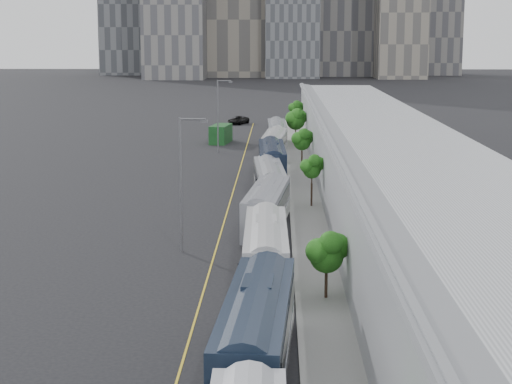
{
  "coord_description": "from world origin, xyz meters",
  "views": [
    {
      "loc": [
        2.99,
        -16.63,
        15.11
      ],
      "look_at": [
        1.22,
        50.12,
        3.0
      ],
      "focal_mm": 60.0,
      "sensor_mm": 36.0,
      "label": 1
    }
  ],
  "objects_px": {
    "bus_3": "(267,212)",
    "bus_7": "(277,135)",
    "bus_5": "(272,164)",
    "street_lamp_near": "(183,176)",
    "bus_2": "(266,257)",
    "bus_4": "(269,184)",
    "bus_1": "(257,341)",
    "shipping_container": "(221,134)",
    "street_lamp_far": "(219,111)",
    "suv": "(238,120)",
    "bus_6": "(275,147)"
  },
  "relations": [
    {
      "from": "bus_2",
      "to": "suv",
      "type": "relative_size",
      "value": 2.57
    },
    {
      "from": "bus_2",
      "to": "bus_3",
      "type": "xyz_separation_m",
      "value": [
        -0.13,
        14.33,
        -0.05
      ]
    },
    {
      "from": "bus_3",
      "to": "bus_5",
      "type": "bearing_deg",
      "value": 95.17
    },
    {
      "from": "bus_3",
      "to": "bus_6",
      "type": "xyz_separation_m",
      "value": [
        0.41,
        41.06,
        -0.06
      ]
    },
    {
      "from": "street_lamp_far",
      "to": "suv",
      "type": "xyz_separation_m",
      "value": [
        0.73,
        37.65,
        -4.78
      ]
    },
    {
      "from": "bus_1",
      "to": "bus_6",
      "type": "height_order",
      "value": "bus_1"
    },
    {
      "from": "bus_3",
      "to": "bus_7",
      "type": "xyz_separation_m",
      "value": [
        0.68,
        54.06,
        -0.06
      ]
    },
    {
      "from": "street_lamp_far",
      "to": "suv",
      "type": "distance_m",
      "value": 37.95
    },
    {
      "from": "suv",
      "to": "bus_6",
      "type": "bearing_deg",
      "value": -59.24
    },
    {
      "from": "bus_1",
      "to": "suv",
      "type": "relative_size",
      "value": 2.76
    },
    {
      "from": "bus_7",
      "to": "shipping_container",
      "type": "xyz_separation_m",
      "value": [
        -8.16,
        3.01,
        -0.2
      ]
    },
    {
      "from": "bus_6",
      "to": "street_lamp_near",
      "type": "height_order",
      "value": "street_lamp_near"
    },
    {
      "from": "bus_1",
      "to": "bus_4",
      "type": "bearing_deg",
      "value": 93.08
    },
    {
      "from": "bus_4",
      "to": "bus_7",
      "type": "relative_size",
      "value": 1.02
    },
    {
      "from": "bus_5",
      "to": "street_lamp_far",
      "type": "height_order",
      "value": "street_lamp_far"
    },
    {
      "from": "bus_3",
      "to": "bus_7",
      "type": "distance_m",
      "value": 54.06
    },
    {
      "from": "bus_3",
      "to": "bus_7",
      "type": "relative_size",
      "value": 1.05
    },
    {
      "from": "bus_4",
      "to": "shipping_container",
      "type": "distance_m",
      "value": 44.81
    },
    {
      "from": "bus_2",
      "to": "bus_5",
      "type": "xyz_separation_m",
      "value": [
        0.06,
        39.12,
        0.05
      ]
    },
    {
      "from": "bus_2",
      "to": "bus_3",
      "type": "relative_size",
      "value": 1.02
    },
    {
      "from": "bus_3",
      "to": "street_lamp_far",
      "type": "height_order",
      "value": "street_lamp_far"
    },
    {
      "from": "bus_1",
      "to": "bus_6",
      "type": "relative_size",
      "value": 1.14
    },
    {
      "from": "bus_5",
      "to": "street_lamp_near",
      "type": "xyz_separation_m",
      "value": [
        -6.0,
        -31.65,
        3.84
      ]
    },
    {
      "from": "street_lamp_far",
      "to": "bus_5",
      "type": "bearing_deg",
      "value": -71.95
    },
    {
      "from": "bus_5",
      "to": "street_lamp_far",
      "type": "distance_m",
      "value": 23.46
    },
    {
      "from": "bus_3",
      "to": "bus_7",
      "type": "height_order",
      "value": "bus_3"
    },
    {
      "from": "bus_6",
      "to": "shipping_container",
      "type": "xyz_separation_m",
      "value": [
        -7.89,
        16.01,
        -0.19
      ]
    },
    {
      "from": "bus_5",
      "to": "bus_4",
      "type": "bearing_deg",
      "value": -92.54
    },
    {
      "from": "bus_1",
      "to": "bus_3",
      "type": "xyz_separation_m",
      "value": [
        0.04,
        29.61,
        -0.16
      ]
    },
    {
      "from": "shipping_container",
      "to": "bus_5",
      "type": "bearing_deg",
      "value": -68.52
    },
    {
      "from": "suv",
      "to": "street_lamp_near",
      "type": "bearing_deg",
      "value": -67.69
    },
    {
      "from": "bus_1",
      "to": "bus_2",
      "type": "xyz_separation_m",
      "value": [
        0.17,
        15.27,
        -0.11
      ]
    },
    {
      "from": "bus_5",
      "to": "bus_6",
      "type": "distance_m",
      "value": 16.28
    },
    {
      "from": "bus_5",
      "to": "suv",
      "type": "xyz_separation_m",
      "value": [
        -6.44,
        59.65,
        -0.96
      ]
    },
    {
      "from": "bus_4",
      "to": "street_lamp_near",
      "type": "height_order",
      "value": "street_lamp_near"
    },
    {
      "from": "bus_2",
      "to": "bus_3",
      "type": "distance_m",
      "value": 14.33
    },
    {
      "from": "bus_4",
      "to": "bus_6",
      "type": "relative_size",
      "value": 1.01
    },
    {
      "from": "bus_4",
      "to": "street_lamp_near",
      "type": "relative_size",
      "value": 1.3
    },
    {
      "from": "bus_3",
      "to": "shipping_container",
      "type": "xyz_separation_m",
      "value": [
        -7.48,
        57.07,
        -0.25
      ]
    },
    {
      "from": "suv",
      "to": "bus_7",
      "type": "bearing_deg",
      "value": -55.13
    },
    {
      "from": "bus_2",
      "to": "bus_4",
      "type": "relative_size",
      "value": 1.05
    },
    {
      "from": "bus_2",
      "to": "bus_3",
      "type": "bearing_deg",
      "value": 89.65
    },
    {
      "from": "shipping_container",
      "to": "street_lamp_far",
      "type": "bearing_deg",
      "value": -79.08
    },
    {
      "from": "suv",
      "to": "bus_4",
      "type": "bearing_deg",
      "value": -62.94
    },
    {
      "from": "street_lamp_far",
      "to": "shipping_container",
      "type": "distance_m",
      "value": 11.1
    },
    {
      "from": "bus_2",
      "to": "bus_4",
      "type": "bearing_deg",
      "value": 89.32
    },
    {
      "from": "bus_2",
      "to": "bus_4",
      "type": "distance_m",
      "value": 27.23
    },
    {
      "from": "bus_3",
      "to": "bus_7",
      "type": "bearing_deg",
      "value": 94.89
    },
    {
      "from": "street_lamp_far",
      "to": "suv",
      "type": "height_order",
      "value": "street_lamp_far"
    },
    {
      "from": "bus_5",
      "to": "suv",
      "type": "distance_m",
      "value": 60.01
    }
  ]
}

